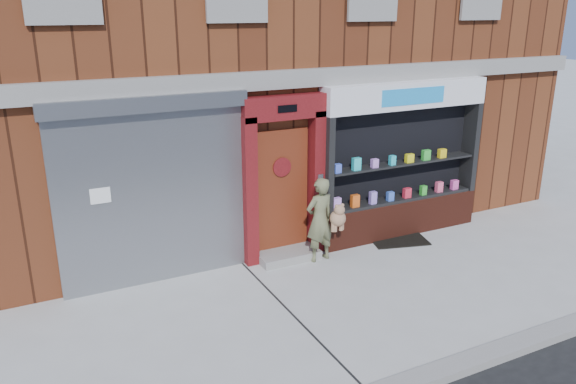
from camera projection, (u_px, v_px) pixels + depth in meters
ground at (378, 291)px, 8.90m from camera, size 80.00×80.00×0.00m
curb at (478, 359)px, 7.06m from camera, size 60.00×0.30×0.12m
building at (233, 21)px, 12.75m from camera, size 12.00×8.16×8.00m
shutter_bay at (152, 180)px, 8.73m from camera, size 3.10×0.30×3.04m
red_door_bay at (284, 179)px, 9.71m from camera, size 1.52×0.58×2.90m
pharmacy_bay at (401, 167)px, 10.76m from camera, size 3.50×0.41×3.00m
woman at (322, 219)px, 9.78m from camera, size 0.76×0.45×1.52m
doormat at (398, 239)px, 10.85m from camera, size 1.22×0.99×0.03m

